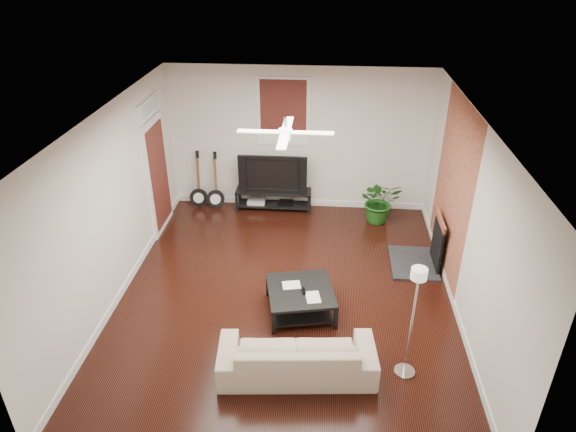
# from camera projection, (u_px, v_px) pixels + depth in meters

# --- Properties ---
(room) EXTENTS (5.01, 6.01, 2.81)m
(room) POSITION_uv_depth(u_px,v_px,m) (286.00, 214.00, 7.14)
(room) COLOR black
(room) RESTS_ON ground
(brick_accent) EXTENTS (0.02, 2.20, 2.80)m
(brick_accent) POSITION_uv_depth(u_px,v_px,m) (452.00, 189.00, 7.84)
(brick_accent) COLOR #A35034
(brick_accent) RESTS_ON floor
(fireplace) EXTENTS (0.80, 1.10, 0.92)m
(fireplace) POSITION_uv_depth(u_px,v_px,m) (425.00, 241.00, 8.31)
(fireplace) COLOR black
(fireplace) RESTS_ON floor
(window_back) EXTENTS (1.00, 0.06, 1.30)m
(window_back) POSITION_uv_depth(u_px,v_px,m) (283.00, 112.00, 9.50)
(window_back) COLOR #3B1410
(window_back) RESTS_ON wall_back
(door_left) EXTENTS (0.08, 1.00, 2.50)m
(door_left) POSITION_uv_depth(u_px,v_px,m) (157.00, 165.00, 9.05)
(door_left) COLOR white
(door_left) RESTS_ON wall_left
(tv_stand) EXTENTS (1.48, 0.39, 0.41)m
(tv_stand) POSITION_uv_depth(u_px,v_px,m) (274.00, 200.00, 10.18)
(tv_stand) COLOR black
(tv_stand) RESTS_ON floor
(tv) EXTENTS (1.33, 0.17, 0.76)m
(tv) POSITION_uv_depth(u_px,v_px,m) (273.00, 172.00, 9.91)
(tv) COLOR black
(tv) RESTS_ON tv_stand
(coffee_table) EXTENTS (1.09, 1.09, 0.39)m
(coffee_table) POSITION_uv_depth(u_px,v_px,m) (300.00, 300.00, 7.37)
(coffee_table) COLOR black
(coffee_table) RESTS_ON floor
(sofa) EXTENTS (1.99, 0.92, 0.57)m
(sofa) POSITION_uv_depth(u_px,v_px,m) (297.00, 355.00, 6.29)
(sofa) COLOR #BFA48F
(sofa) RESTS_ON floor
(floor_lamp) EXTENTS (0.28, 0.28, 1.58)m
(floor_lamp) POSITION_uv_depth(u_px,v_px,m) (412.00, 323.00, 6.03)
(floor_lamp) COLOR white
(floor_lamp) RESTS_ON floor
(potted_plant) EXTENTS (0.85, 0.76, 0.86)m
(potted_plant) POSITION_uv_depth(u_px,v_px,m) (380.00, 201.00, 9.63)
(potted_plant) COLOR #1A5418
(potted_plant) RESTS_ON floor
(guitar_left) EXTENTS (0.37, 0.28, 1.16)m
(guitar_left) POSITION_uv_depth(u_px,v_px,m) (197.00, 181.00, 10.08)
(guitar_left) COLOR black
(guitar_left) RESTS_ON floor
(guitar_right) EXTENTS (0.40, 0.31, 1.16)m
(guitar_right) POSITION_uv_depth(u_px,v_px,m) (214.00, 182.00, 10.03)
(guitar_right) COLOR black
(guitar_right) RESTS_ON floor
(ceiling_fan) EXTENTS (1.24, 1.24, 0.32)m
(ceiling_fan) POSITION_uv_depth(u_px,v_px,m) (285.00, 132.00, 6.57)
(ceiling_fan) COLOR white
(ceiling_fan) RESTS_ON ceiling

